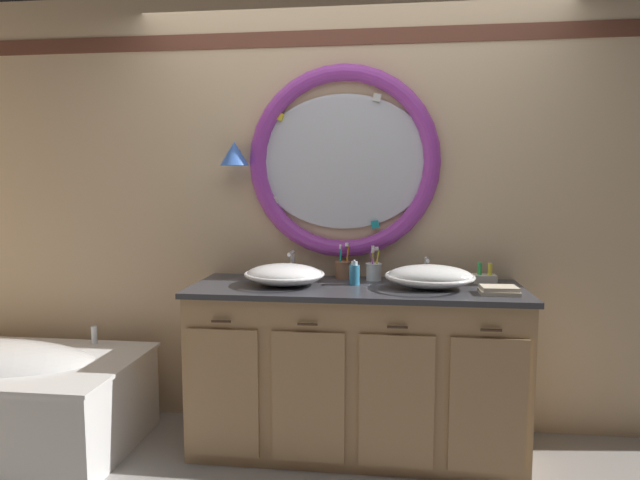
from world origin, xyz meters
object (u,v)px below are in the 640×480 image
Objects in this scene: toothbrush_holder_left at (343,269)px; soap_dispenser at (354,274)px; toothbrush_holder_right at (374,271)px; toiletry_basket at (485,278)px; sink_basin_right at (430,277)px; sink_basin_left at (284,275)px; folded_hand_towel at (499,290)px.

toothbrush_holder_left is 1.52× the size of soap_dispenser.
toothbrush_holder_right is at bearing 56.09° from soap_dispenser.
toothbrush_holder_left is 1.06× the size of toothbrush_holder_right.
toothbrush_holder_right reaches higher than soap_dispenser.
toothbrush_holder_right is at bearing 178.20° from toiletry_basket.
toothbrush_holder_left is at bearing 170.08° from toothbrush_holder_right.
sink_basin_right is 0.37m from toothbrush_holder_right.
toothbrush_holder_left is (-0.49, 0.25, -0.01)m from sink_basin_right.
sink_basin_left is 0.39m from soap_dispenser.
soap_dispenser reaches higher than sink_basin_left.
toiletry_basket is at bearing -1.80° from toothbrush_holder_right.
sink_basin_left is 2.07× the size of toothbrush_holder_left.
soap_dispenser is at bearing -123.91° from toothbrush_holder_right.
toothbrush_holder_left is 1.11× the size of folded_hand_towel.
soap_dispenser is (0.08, -0.19, 0.00)m from toothbrush_holder_left.
folded_hand_towel is 0.30m from toiletry_basket.
toiletry_basket reaches higher than folded_hand_towel.
sink_basin_right is 2.23× the size of toothbrush_holder_left.
toothbrush_holder_right is at bearing 24.08° from sink_basin_left.
sink_basin_right is at bearing -8.81° from soap_dispenser.
sink_basin_left is at bearing 174.76° from folded_hand_towel.
toothbrush_holder_left reaches higher than soap_dispenser.
folded_hand_towel is at bearing -86.11° from toiletry_basket.
folded_hand_towel is (1.13, -0.10, -0.04)m from sink_basin_left.
sink_basin_right is at bearing 163.07° from folded_hand_towel.
sink_basin_left is at bearing -169.90° from toiletry_basket.
toiletry_basket is (0.73, 0.13, -0.03)m from soap_dispenser.
toothbrush_holder_left is at bearing 39.53° from sink_basin_left.
sink_basin_right is at bearing -27.12° from toothbrush_holder_left.
folded_hand_towel is at bearing -16.93° from sink_basin_right.
sink_basin_left is 0.93× the size of sink_basin_right.
toothbrush_holder_right is 1.60× the size of toiletry_basket.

